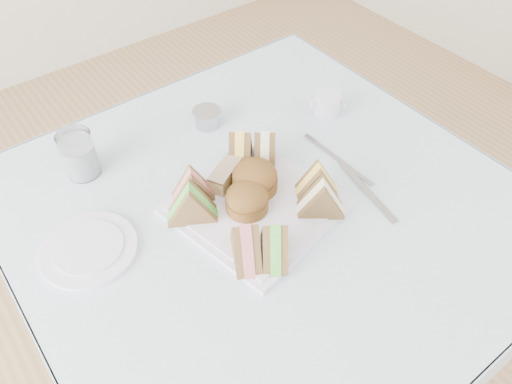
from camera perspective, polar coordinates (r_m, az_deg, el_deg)
floor at (r=1.70m, az=0.75°, el=-18.35°), size 4.00×4.00×0.00m
table at (r=1.37m, az=0.90°, el=-11.83°), size 0.90×0.90×0.74m
tablecloth at (r=1.07m, az=1.13°, el=-1.37°), size 1.02×1.02×0.01m
serving_plate at (r=1.06m, az=0.00°, el=-1.64°), size 0.36×0.36×0.01m
sandwich_fl_a at (r=0.93m, az=-1.21°, el=-5.59°), size 0.09×0.12×0.09m
sandwich_fl_b at (r=0.94m, az=2.16°, el=-5.51°), size 0.10×0.11×0.09m
sandwich_fr_a at (r=1.05m, az=7.06°, el=1.49°), size 0.10×0.08×0.08m
sandwich_fr_b at (r=1.02m, az=7.52°, el=-0.56°), size 0.11×0.10×0.09m
sandwich_bl_a at (r=1.00m, az=-7.43°, el=-1.14°), size 0.11×0.09×0.09m
sandwich_bl_b at (r=1.04m, az=-7.31°, el=0.88°), size 0.10×0.08×0.08m
sandwich_br_a at (r=1.12m, az=1.01°, el=5.18°), size 0.10×0.11×0.09m
sandwich_br_b at (r=1.11m, az=-1.81°, el=5.13°), size 0.10×0.11×0.09m
scone_left at (r=1.02m, az=-1.04°, el=-0.82°), size 0.11×0.11×0.06m
scone_right at (r=1.06m, az=-0.15°, el=1.63°), size 0.13×0.13×0.07m
pastry_slice at (r=1.08m, az=-3.49°, el=1.96°), size 0.10×0.08×0.04m
side_plate at (r=1.04m, az=-18.52°, el=-6.21°), size 0.24×0.24×0.01m
water_glass at (r=1.17m, az=-19.59°, el=4.09°), size 0.10×0.10×0.11m
tea_strainer at (r=1.26m, az=-5.61°, el=8.37°), size 0.09×0.09×0.04m
knife at (r=1.12m, az=12.51°, el=0.14°), size 0.05×0.21×0.00m
fork at (r=1.17m, az=9.91°, el=3.27°), size 0.02×0.19×0.00m
creamer_jug at (r=1.29m, az=8.16°, el=9.78°), size 0.08×0.08×0.06m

